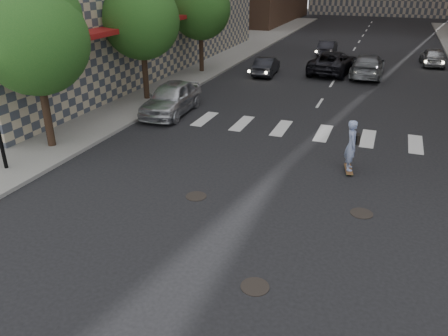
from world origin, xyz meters
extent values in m
plane|color=black|center=(0.00, 0.00, 0.00)|extent=(160.00, 160.00, 0.00)
cube|color=gray|center=(-14.50, 20.00, 0.07)|extent=(13.00, 80.00, 0.15)
cube|color=black|center=(-11.20, 10.00, 2.00)|extent=(0.30, 14.00, 4.00)
cube|color=maroon|center=(-10.40, 10.00, 4.10)|extent=(1.60, 14.00, 0.25)
cylinder|color=#382619|center=(-9.50, 3.00, 1.55)|extent=(0.32, 0.32, 2.80)
sphere|color=#1C551C|center=(-9.50, 3.00, 4.45)|extent=(4.20, 4.20, 4.20)
sphere|color=#1C551C|center=(-9.30, 3.60, 5.35)|extent=(2.80, 2.80, 2.80)
cylinder|color=#382619|center=(-9.50, 11.00, 1.55)|extent=(0.32, 0.32, 2.80)
sphere|color=#1C551C|center=(-9.50, 11.00, 4.45)|extent=(4.20, 4.20, 4.20)
sphere|color=#1C551C|center=(-9.30, 11.60, 5.35)|extent=(2.80, 2.80, 2.80)
cylinder|color=#382619|center=(-9.50, 19.00, 1.55)|extent=(0.32, 0.32, 2.80)
sphere|color=#1C551C|center=(-9.50, 19.00, 4.45)|extent=(4.20, 4.20, 4.20)
cylinder|color=black|center=(1.20, -2.50, 0.01)|extent=(0.70, 0.70, 0.02)
cylinder|color=black|center=(-2.00, 1.20, 0.01)|extent=(0.70, 0.70, 0.02)
cylinder|color=black|center=(3.30, 2.00, 0.01)|extent=(0.70, 0.70, 0.02)
cube|color=brown|center=(2.56, 5.06, 0.10)|extent=(0.45, 1.04, 0.02)
cylinder|color=green|center=(2.55, 4.69, 0.03)|extent=(0.05, 0.07, 0.07)
cylinder|color=green|center=(2.72, 4.73, 0.03)|extent=(0.05, 0.07, 0.07)
cylinder|color=green|center=(2.40, 5.40, 0.03)|extent=(0.05, 0.07, 0.07)
cylinder|color=green|center=(2.58, 5.44, 0.03)|extent=(0.05, 0.07, 0.07)
imported|color=#8898C6|center=(2.56, 5.06, 1.06)|extent=(0.59, 0.78, 1.91)
cube|color=black|center=(2.75, 5.16, 1.30)|extent=(0.17, 0.33, 0.36)
imported|color=silver|center=(-7.00, 9.28, 0.83)|extent=(2.27, 4.99, 1.66)
imported|color=black|center=(-4.87, 20.00, 0.63)|extent=(1.62, 3.94, 1.27)
imported|color=slate|center=(1.97, 22.00, 0.78)|extent=(2.19, 5.35, 1.55)
imported|color=black|center=(-0.52, 22.34, 0.79)|extent=(3.15, 5.91, 1.58)
imported|color=#9FA2A6|center=(6.50, 28.00, 0.70)|extent=(1.88, 4.22, 1.41)
imported|color=black|center=(-1.96, 29.51, 0.65)|extent=(1.47, 3.97, 1.30)
camera|label=1|loc=(3.46, -10.57, 6.95)|focal=35.00mm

